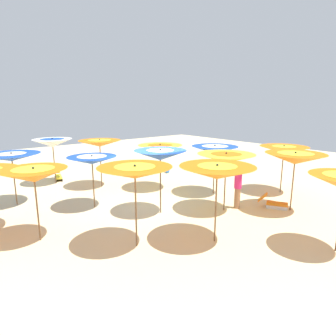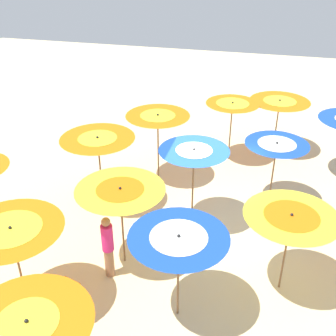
{
  "view_description": "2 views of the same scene",
  "coord_description": "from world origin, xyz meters",
  "px_view_note": "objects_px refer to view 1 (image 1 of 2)",
  "views": [
    {
      "loc": [
        6.67,
        9.01,
        4.19
      ],
      "look_at": [
        -0.9,
        -0.04,
        1.57
      ],
      "focal_mm": 30.89,
      "sensor_mm": 36.0,
      "label": 1
    },
    {
      "loc": [
        -10.2,
        -1.24,
        7.83
      ],
      "look_at": [
        1.6,
        1.74,
        0.87
      ],
      "focal_mm": 44.69,
      "sensor_mm": 36.0,
      "label": 2
    }
  ],
  "objects_px": {
    "beach_umbrella_7": "(160,155)",
    "lounger_0": "(274,203)",
    "beach_umbrella_1": "(34,175)",
    "beach_umbrella_2": "(135,172)",
    "beachgoer_0": "(238,186)",
    "beach_umbrella_12": "(160,148)",
    "beach_umbrella_3": "(217,172)",
    "beach_umbrella_5": "(12,157)",
    "beach_umbrella_10": "(53,143)",
    "beach_umbrella_13": "(215,150)",
    "beach_umbrella_6": "(92,160)",
    "lounger_2": "(58,176)",
    "beach_umbrella_11": "(100,143)",
    "beach_umbrella_14": "(284,150)",
    "beach_ball": "(167,170)",
    "beach_umbrella_9": "(295,158)",
    "beach_umbrella_8": "(226,158)"
  },
  "relations": [
    {
      "from": "beach_umbrella_6",
      "to": "beach_umbrella_8",
      "type": "height_order",
      "value": "beach_umbrella_8"
    },
    {
      "from": "beach_umbrella_7",
      "to": "beach_umbrella_13",
      "type": "distance_m",
      "value": 3.56
    },
    {
      "from": "beach_umbrella_10",
      "to": "beach_umbrella_14",
      "type": "relative_size",
      "value": 1.07
    },
    {
      "from": "beach_umbrella_3",
      "to": "beach_umbrella_5",
      "type": "xyz_separation_m",
      "value": [
        3.89,
        -7.68,
        -0.17
      ]
    },
    {
      "from": "beach_umbrella_10",
      "to": "beach_umbrella_13",
      "type": "bearing_deg",
      "value": 128.28
    },
    {
      "from": "beach_umbrella_1",
      "to": "beach_umbrella_2",
      "type": "relative_size",
      "value": 0.94
    },
    {
      "from": "beach_umbrella_3",
      "to": "beach_umbrella_9",
      "type": "height_order",
      "value": "beach_umbrella_3"
    },
    {
      "from": "beach_umbrella_1",
      "to": "beach_umbrella_11",
      "type": "bearing_deg",
      "value": -135.38
    },
    {
      "from": "beachgoer_0",
      "to": "lounger_2",
      "type": "bearing_deg",
      "value": 135.73
    },
    {
      "from": "beach_ball",
      "to": "beach_umbrella_2",
      "type": "bearing_deg",
      "value": 44.6
    },
    {
      "from": "beach_umbrella_7",
      "to": "beach_ball",
      "type": "distance_m",
      "value": 7.05
    },
    {
      "from": "lounger_2",
      "to": "beachgoer_0",
      "type": "xyz_separation_m",
      "value": [
        -3.99,
        9.35,
        0.75
      ]
    },
    {
      "from": "beach_umbrella_1",
      "to": "beach_umbrella_12",
      "type": "height_order",
      "value": "beach_umbrella_1"
    },
    {
      "from": "beachgoer_0",
      "to": "beach_umbrella_3",
      "type": "bearing_deg",
      "value": -132.39
    },
    {
      "from": "beach_umbrella_6",
      "to": "beach_umbrella_12",
      "type": "relative_size",
      "value": 0.97
    },
    {
      "from": "beach_umbrella_6",
      "to": "beach_umbrella_12",
      "type": "bearing_deg",
      "value": -173.9
    },
    {
      "from": "beach_umbrella_10",
      "to": "beachgoer_0",
      "type": "height_order",
      "value": "beach_umbrella_10"
    },
    {
      "from": "beach_umbrella_7",
      "to": "lounger_0",
      "type": "xyz_separation_m",
      "value": [
        -3.92,
        2.59,
        -2.1
      ]
    },
    {
      "from": "beach_umbrella_9",
      "to": "beach_umbrella_12",
      "type": "xyz_separation_m",
      "value": [
        2.1,
        -5.81,
        -0.07
      ]
    },
    {
      "from": "lounger_2",
      "to": "beach_ball",
      "type": "height_order",
      "value": "lounger_2"
    },
    {
      "from": "beach_umbrella_3",
      "to": "beachgoer_0",
      "type": "xyz_separation_m",
      "value": [
        -2.95,
        -1.37,
        -1.25
      ]
    },
    {
      "from": "beachgoer_0",
      "to": "beach_umbrella_13",
      "type": "bearing_deg",
      "value": 90.44
    },
    {
      "from": "beach_umbrella_1",
      "to": "beach_umbrella_3",
      "type": "bearing_deg",
      "value": 139.34
    },
    {
      "from": "beach_umbrella_1",
      "to": "beach_umbrella_5",
      "type": "distance_m",
      "value": 4.12
    },
    {
      "from": "beach_umbrella_3",
      "to": "beach_umbrella_5",
      "type": "relative_size",
      "value": 1.09
    },
    {
      "from": "beach_umbrella_9",
      "to": "lounger_0",
      "type": "relative_size",
      "value": 1.99
    },
    {
      "from": "beach_umbrella_11",
      "to": "lounger_2",
      "type": "xyz_separation_m",
      "value": [
        1.22,
        -2.88,
        -2.04
      ]
    },
    {
      "from": "beach_umbrella_7",
      "to": "beach_umbrella_11",
      "type": "distance_m",
      "value": 4.86
    },
    {
      "from": "beach_umbrella_12",
      "to": "beachgoer_0",
      "type": "xyz_separation_m",
      "value": [
        -0.63,
        4.28,
        -1.09
      ]
    },
    {
      "from": "beach_umbrella_2",
      "to": "beach_umbrella_6",
      "type": "distance_m",
      "value": 3.98
    },
    {
      "from": "beach_umbrella_10",
      "to": "beach_umbrella_12",
      "type": "xyz_separation_m",
      "value": [
        -3.77,
        4.3,
        -0.15
      ]
    },
    {
      "from": "beach_umbrella_5",
      "to": "beach_umbrella_12",
      "type": "relative_size",
      "value": 0.99
    },
    {
      "from": "beach_umbrella_12",
      "to": "beach_umbrella_14",
      "type": "bearing_deg",
      "value": 134.22
    },
    {
      "from": "beach_umbrella_3",
      "to": "beach_umbrella_12",
      "type": "height_order",
      "value": "beach_umbrella_3"
    },
    {
      "from": "beach_umbrella_14",
      "to": "beach_ball",
      "type": "relative_size",
      "value": 7.29
    },
    {
      "from": "beach_umbrella_5",
      "to": "beachgoer_0",
      "type": "distance_m",
      "value": 9.36
    },
    {
      "from": "beach_umbrella_2",
      "to": "beach_umbrella_5",
      "type": "relative_size",
      "value": 1.11
    },
    {
      "from": "beach_umbrella_10",
      "to": "beach_umbrella_12",
      "type": "distance_m",
      "value": 5.73
    },
    {
      "from": "beach_umbrella_12",
      "to": "beach_umbrella_13",
      "type": "xyz_separation_m",
      "value": [
        -1.43,
        2.29,
        0.06
      ]
    },
    {
      "from": "beach_umbrella_1",
      "to": "beach_umbrella_7",
      "type": "distance_m",
      "value": 4.41
    },
    {
      "from": "beach_umbrella_5",
      "to": "beach_ball",
      "type": "xyz_separation_m",
      "value": [
        -8.61,
        -0.29,
        -1.88
      ]
    },
    {
      "from": "beach_umbrella_14",
      "to": "beach_ball",
      "type": "xyz_separation_m",
      "value": [
        1.73,
        -6.56,
        -1.92
      ]
    },
    {
      "from": "beach_umbrella_6",
      "to": "lounger_2",
      "type": "relative_size",
      "value": 1.67
    },
    {
      "from": "beach_umbrella_1",
      "to": "beachgoer_0",
      "type": "xyz_separation_m",
      "value": [
        -7.1,
        2.19,
        -1.15
      ]
    },
    {
      "from": "beach_umbrella_6",
      "to": "beach_umbrella_9",
      "type": "bearing_deg",
      "value": 137.61
    },
    {
      "from": "lounger_0",
      "to": "beach_umbrella_13",
      "type": "bearing_deg",
      "value": 158.69
    },
    {
      "from": "beach_ball",
      "to": "beach_umbrella_5",
      "type": "bearing_deg",
      "value": 1.91
    },
    {
      "from": "beachgoer_0",
      "to": "beach_umbrella_12",
      "type": "bearing_deg",
      "value": 120.94
    },
    {
      "from": "beach_umbrella_3",
      "to": "lounger_0",
      "type": "relative_size",
      "value": 2.05
    },
    {
      "from": "beach_umbrella_6",
      "to": "beach_umbrella_3",
      "type": "bearing_deg",
      "value": 105.88
    }
  ]
}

